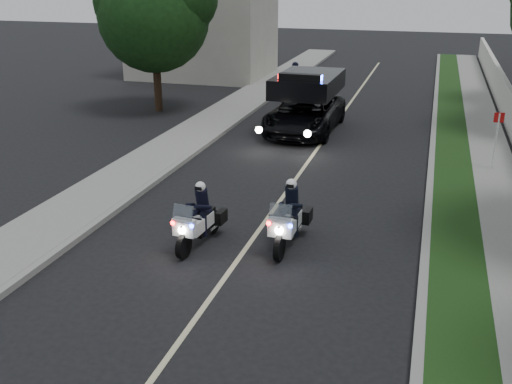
% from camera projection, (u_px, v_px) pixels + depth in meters
% --- Properties ---
extents(ground, '(120.00, 120.00, 0.00)m').
position_uv_depth(ground, '(194.00, 321.00, 11.16)').
color(ground, black).
rests_on(ground, ground).
extents(curb_right, '(0.20, 60.00, 0.15)m').
position_uv_depth(curb_right, '(431.00, 174.00, 19.00)').
color(curb_right, gray).
rests_on(curb_right, ground).
extents(grass_verge, '(1.20, 60.00, 0.16)m').
position_uv_depth(grass_verge, '(453.00, 176.00, 18.81)').
color(grass_verge, '#193814').
rests_on(grass_verge, ground).
extents(sidewalk_right, '(1.40, 60.00, 0.16)m').
position_uv_depth(sidewalk_right, '(497.00, 180.00, 18.46)').
color(sidewalk_right, gray).
rests_on(sidewalk_right, ground).
extents(curb_left, '(0.20, 60.00, 0.15)m').
position_uv_depth(curb_left, '(194.00, 153.00, 21.20)').
color(curb_left, gray).
rests_on(curb_left, ground).
extents(sidewalk_left, '(2.00, 60.00, 0.16)m').
position_uv_depth(sidewalk_left, '(166.00, 150.00, 21.50)').
color(sidewalk_left, gray).
rests_on(sidewalk_left, ground).
extents(building_far, '(8.00, 6.00, 7.00)m').
position_uv_depth(building_far, '(202.00, 18.00, 35.94)').
color(building_far, '#A8A396').
rests_on(building_far, ground).
extents(lane_marking, '(0.12, 50.00, 0.01)m').
position_uv_depth(lane_marking, '(306.00, 165.00, 20.12)').
color(lane_marking, '#BFB78C').
rests_on(lane_marking, ground).
extents(police_moto_left, '(0.82, 1.90, 1.57)m').
position_uv_depth(police_moto_left, '(200.00, 244.00, 14.29)').
color(police_moto_left, silver).
rests_on(police_moto_left, ground).
extents(police_moto_right, '(0.72, 1.96, 1.65)m').
position_uv_depth(police_moto_right, '(289.00, 245.00, 14.24)').
color(police_moto_right, silver).
rests_on(police_moto_right, ground).
extents(police_suv, '(2.66, 5.58, 2.69)m').
position_uv_depth(police_suv, '(305.00, 131.00, 24.39)').
color(police_suv, black).
rests_on(police_suv, ground).
extents(bicycle, '(0.59, 1.57, 0.81)m').
position_uv_depth(bicycle, '(294.00, 105.00, 29.08)').
color(bicycle, black).
rests_on(bicycle, ground).
extents(cyclist, '(0.72, 0.50, 1.92)m').
position_uv_depth(cyclist, '(294.00, 105.00, 29.08)').
color(cyclist, black).
rests_on(cyclist, ground).
extents(sign_post, '(0.37, 0.37, 2.08)m').
position_uv_depth(sign_post, '(491.00, 173.00, 19.33)').
color(sign_post, '#B50C0D').
rests_on(sign_post, ground).
extents(tree_left_near, '(5.04, 5.04, 8.36)m').
position_uv_depth(tree_left_near, '(159.00, 111.00, 27.96)').
color(tree_left_near, '#153913').
rests_on(tree_left_near, ground).
extents(tree_left_far, '(6.89, 6.89, 8.92)m').
position_uv_depth(tree_left_far, '(210.00, 75.00, 37.66)').
color(tree_left_far, '#1A3410').
rests_on(tree_left_far, ground).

